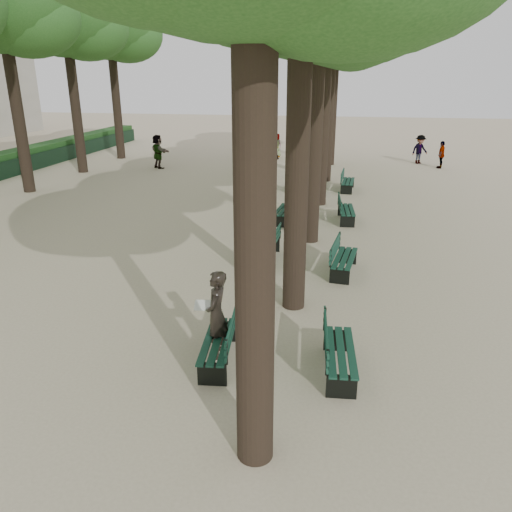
# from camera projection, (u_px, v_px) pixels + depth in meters

# --- Properties ---
(ground) EXTENTS (120.00, 120.00, 0.00)m
(ground) POSITION_uv_depth(u_px,v_px,m) (196.00, 368.00, 9.32)
(ground) COLOR #C4B594
(ground) RESTS_ON ground
(tree_central_3) EXTENTS (6.00, 6.00, 9.95)m
(tree_central_3) POSITION_uv_depth(u_px,v_px,m) (328.00, 3.00, 18.45)
(tree_central_3) COLOR #33261C
(tree_central_3) RESTS_ON ground
(tree_central_4) EXTENTS (6.00, 6.00, 9.95)m
(tree_central_4) POSITION_uv_depth(u_px,v_px,m) (333.00, 17.00, 23.06)
(tree_central_4) COLOR #33261C
(tree_central_4) RESTS_ON ground
(tree_central_5) EXTENTS (6.00, 6.00, 9.95)m
(tree_central_5) POSITION_uv_depth(u_px,v_px,m) (337.00, 27.00, 27.68)
(tree_central_5) COLOR #33261C
(tree_central_5) RESTS_ON ground
(tree_far_4) EXTENTS (6.00, 6.00, 10.45)m
(tree_far_4) POSITION_uv_depth(u_px,v_px,m) (64.00, 11.00, 25.17)
(tree_far_4) COLOR #33261C
(tree_far_4) RESTS_ON ground
(tree_far_5) EXTENTS (6.00, 6.00, 10.45)m
(tree_far_5) POSITION_uv_depth(u_px,v_px,m) (109.00, 21.00, 29.79)
(tree_far_5) COLOR #33261C
(tree_far_5) RESTS_ON ground
(bench_left_0) EXTENTS (0.75, 1.85, 0.92)m
(bench_left_0) POSITION_uv_depth(u_px,v_px,m) (219.00, 349.00, 9.45)
(bench_left_0) COLOR black
(bench_left_0) RESTS_ON ground
(bench_left_1) EXTENTS (0.63, 1.82, 0.92)m
(bench_left_1) POSITION_uv_depth(u_px,v_px,m) (266.00, 251.00, 14.67)
(bench_left_1) COLOR black
(bench_left_1) RESTS_ON ground
(bench_left_2) EXTENTS (0.70, 1.84, 0.92)m
(bench_left_2) POSITION_uv_depth(u_px,v_px,m) (284.00, 214.00, 18.51)
(bench_left_2) COLOR black
(bench_left_2) RESTS_ON ground
(bench_left_3) EXTENTS (0.66, 1.83, 0.92)m
(bench_left_3) POSITION_uv_depth(u_px,v_px,m) (299.00, 185.00, 23.48)
(bench_left_3) COLOR black
(bench_left_3) RESTS_ON ground
(bench_right_0) EXTENTS (0.71, 1.84, 0.92)m
(bench_right_0) POSITION_uv_depth(u_px,v_px,m) (339.00, 359.00, 9.11)
(bench_right_0) COLOR black
(bench_right_0) RESTS_ON ground
(bench_right_1) EXTENTS (0.78, 1.86, 0.92)m
(bench_right_1) POSITION_uv_depth(u_px,v_px,m) (344.00, 264.00, 13.68)
(bench_right_1) COLOR black
(bench_right_1) RESTS_ON ground
(bench_right_2) EXTENTS (0.71, 1.84, 0.92)m
(bench_right_2) POSITION_uv_depth(u_px,v_px,m) (346.00, 214.00, 18.53)
(bench_right_2) COLOR black
(bench_right_2) RESTS_ON ground
(bench_right_3) EXTENTS (0.67, 1.83, 0.92)m
(bench_right_3) POSITION_uv_depth(u_px,v_px,m) (348.00, 185.00, 23.42)
(bench_right_3) COLOR black
(bench_right_3) RESTS_ON ground
(man_with_map) EXTENTS (0.61, 0.70, 1.76)m
(man_with_map) POSITION_uv_depth(u_px,v_px,m) (216.00, 314.00, 9.47)
(man_with_map) COLOR black
(man_with_map) RESTS_ON ground
(pedestrian_c) EXTENTS (0.56, 0.96, 1.56)m
(pedestrian_c) POSITION_uv_depth(u_px,v_px,m) (441.00, 155.00, 28.86)
(pedestrian_c) COLOR #262628
(pedestrian_c) RESTS_ON ground
(pedestrian_d) EXTENTS (0.80, 0.62, 1.52)m
(pedestrian_d) POSITION_uv_depth(u_px,v_px,m) (277.00, 145.00, 32.81)
(pedestrian_d) COLOR #262628
(pedestrian_d) RESTS_ON ground
(pedestrian_a) EXTENTS (0.89, 0.72, 1.71)m
(pedestrian_a) POSITION_uv_depth(u_px,v_px,m) (273.00, 146.00, 31.85)
(pedestrian_a) COLOR #262628
(pedestrian_a) RESTS_ON ground
(pedestrian_b) EXTENTS (1.11, 0.91, 1.71)m
(pedestrian_b) POSITION_uv_depth(u_px,v_px,m) (420.00, 149.00, 30.35)
(pedestrian_b) COLOR #262628
(pedestrian_b) RESTS_ON ground
(pedestrian_e) EXTENTS (1.58, 1.48, 1.92)m
(pedestrian_e) POSITION_uv_depth(u_px,v_px,m) (158.00, 152.00, 28.80)
(pedestrian_e) COLOR #262628
(pedestrian_e) RESTS_ON ground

